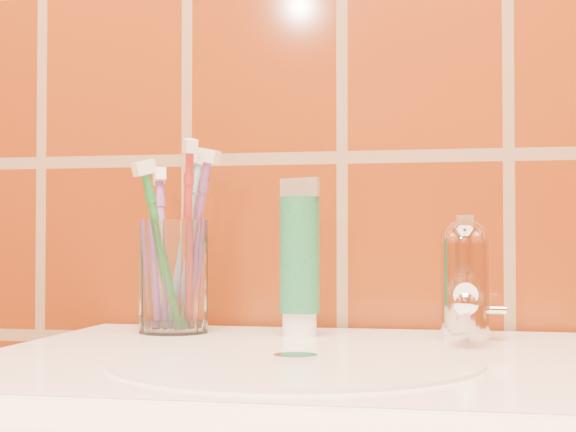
# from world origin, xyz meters

# --- Properties ---
(glass_tumbler) EXTENTS (0.10, 0.10, 0.12)m
(glass_tumbler) POSITION_xyz_m (-0.17, 1.11, 0.91)
(glass_tumbler) COLOR white
(glass_tumbler) RESTS_ON pedestal_sink
(toothpaste_tube) EXTENTS (0.05, 0.04, 0.16)m
(toothpaste_tube) POSITION_xyz_m (-0.03, 1.10, 0.93)
(toothpaste_tube) COLOR white
(toothpaste_tube) RESTS_ON pedestal_sink
(faucet) EXTENTS (0.05, 0.11, 0.12)m
(faucet) POSITION_xyz_m (0.14, 1.09, 0.91)
(faucet) COLOR white
(faucet) RESTS_ON pedestal_sink
(toothbrush_0) EXTENTS (0.10, 0.10, 0.21)m
(toothbrush_0) POSITION_xyz_m (-0.16, 1.13, 0.95)
(toothbrush_0) COLOR #77AFD4
(toothbrush_0) RESTS_ON glass_tumbler
(toothbrush_1) EXTENTS (0.09, 0.12, 0.19)m
(toothbrush_1) POSITION_xyz_m (-0.19, 1.12, 0.94)
(toothbrush_1) COLOR #8C4AA0
(toothbrush_1) RESTS_ON glass_tumbler
(toothbrush_2) EXTENTS (0.10, 0.11, 0.19)m
(toothbrush_2) POSITION_xyz_m (-0.17, 1.08, 0.94)
(toothbrush_2) COLOR #1F752E
(toothbrush_2) RESTS_ON glass_tumbler
(toothbrush_3) EXTENTS (0.09, 0.08, 0.20)m
(toothbrush_3) POSITION_xyz_m (-0.15, 1.11, 0.95)
(toothbrush_3) COLOR #7B4391
(toothbrush_3) RESTS_ON glass_tumbler
(toothbrush_4) EXTENTS (0.08, 0.09, 0.22)m
(toothbrush_4) POSITION_xyz_m (-0.15, 1.10, 0.95)
(toothbrush_4) COLOR #A62B23
(toothbrush_4) RESTS_ON glass_tumbler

